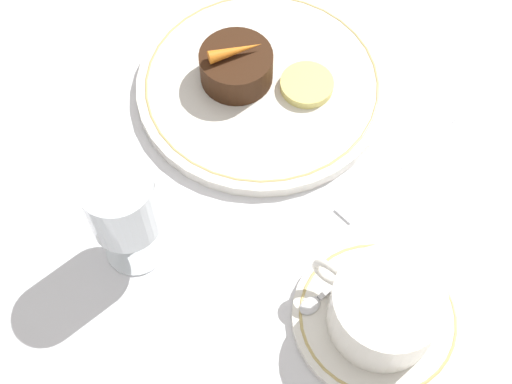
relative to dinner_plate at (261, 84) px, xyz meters
The scene contains 11 objects.
ground_plane 0.01m from the dinner_plate, 97.73° to the left, with size 3.00×3.00×0.00m, color white.
dinner_plate is the anchor object (origin of this frame).
saucer 0.29m from the dinner_plate, 146.43° to the left, with size 0.16×0.16×0.01m.
coffee_cup 0.30m from the dinner_plate, 146.29° to the left, with size 0.13×0.10×0.06m.
spoon 0.25m from the dinner_plate, 141.29° to the left, with size 0.04×0.11×0.00m.
wine_glass 0.24m from the dinner_plate, 92.66° to the left, with size 0.07×0.07×0.13m.
fork 0.17m from the dinner_plate, behind, with size 0.05×0.19×0.01m.
dessert_cake 0.04m from the dinner_plate, 22.41° to the left, with size 0.08×0.08×0.04m.
carrot_garnish 0.06m from the dinner_plate, 22.41° to the left, with size 0.05×0.06×0.01m.
pineapple_slice 0.05m from the dinner_plate, 155.72° to the right, with size 0.06×0.06×0.01m.
chocolate_truffle 0.20m from the dinner_plate, 77.83° to the left, with size 0.03×0.03×0.03m.
Camera 1 is at (-0.27, 0.39, 0.64)m, focal length 50.00 mm.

